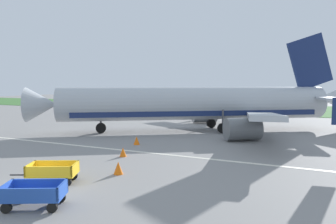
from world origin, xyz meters
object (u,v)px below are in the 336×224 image
(airplane, at_px, (204,104))
(traffic_cone_near_plane, at_px, (123,152))
(traffic_cone_by_carts, at_px, (137,140))
(baggage_cart_second_in_row, at_px, (53,172))
(traffic_cone_mid_apron, at_px, (118,168))
(baggage_cart_nearest, at_px, (34,194))

(airplane, relative_size, traffic_cone_near_plane, 49.12)
(traffic_cone_by_carts, bearing_deg, baggage_cart_second_in_row, -83.38)
(baggage_cart_second_in_row, relative_size, traffic_cone_near_plane, 5.19)
(traffic_cone_mid_apron, distance_m, traffic_cone_by_carts, 9.07)
(baggage_cart_second_in_row, bearing_deg, baggage_cart_nearest, -58.03)
(traffic_cone_near_plane, relative_size, traffic_cone_mid_apron, 0.91)
(baggage_cart_second_in_row, distance_m, traffic_cone_mid_apron, 3.67)
(traffic_cone_near_plane, bearing_deg, baggage_cart_second_in_row, -90.82)
(traffic_cone_by_carts, bearing_deg, traffic_cone_near_plane, -72.32)
(traffic_cone_near_plane, xyz_separation_m, traffic_cone_mid_apron, (2.21, -3.96, 0.03))
(baggage_cart_second_in_row, height_order, traffic_cone_near_plane, baggage_cart_second_in_row)
(airplane, relative_size, baggage_cart_nearest, 9.51)
(traffic_cone_near_plane, distance_m, traffic_cone_by_carts, 4.59)
(baggage_cart_nearest, xyz_separation_m, traffic_cone_mid_apron, (0.49, 5.75, -0.23))
(traffic_cone_mid_apron, bearing_deg, baggage_cart_second_in_row, -129.00)
(airplane, height_order, traffic_cone_by_carts, airplane)
(airplane, height_order, traffic_cone_mid_apron, airplane)
(baggage_cart_second_in_row, bearing_deg, airplane, 85.85)
(traffic_cone_near_plane, height_order, traffic_cone_by_carts, traffic_cone_by_carts)
(traffic_cone_by_carts, bearing_deg, airplane, 74.54)
(baggage_cart_nearest, distance_m, traffic_cone_near_plane, 9.86)
(baggage_cart_second_in_row, xyz_separation_m, traffic_cone_mid_apron, (2.30, 2.84, -0.23))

